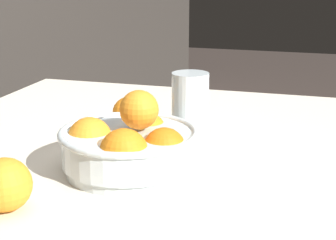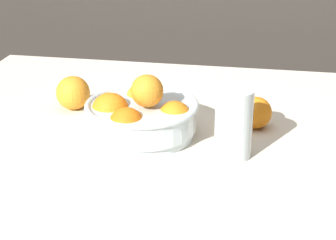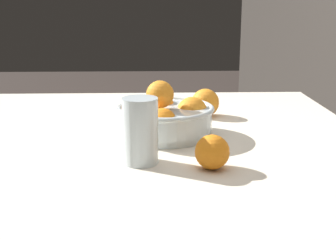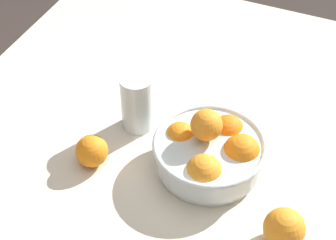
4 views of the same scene
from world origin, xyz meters
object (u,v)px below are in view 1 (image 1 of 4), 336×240
at_px(fruit_bowl, 129,146).
at_px(orange_loose_near_bowl, 5,185).
at_px(orange_loose_front, 129,113).
at_px(juice_glass, 190,111).

distance_m(fruit_bowl, orange_loose_near_bowl, 0.23).
relative_size(fruit_bowl, orange_loose_near_bowl, 3.00).
bearing_deg(fruit_bowl, orange_loose_near_bowl, 147.60).
height_order(fruit_bowl, orange_loose_near_bowl, fruit_bowl).
xyz_separation_m(fruit_bowl, orange_loose_front, (0.24, 0.09, -0.01)).
xyz_separation_m(juice_glass, orange_loose_front, (0.04, 0.15, -0.03)).
bearing_deg(fruit_bowl, juice_glass, -15.93).
distance_m(juice_glass, orange_loose_front, 0.15).
bearing_deg(orange_loose_near_bowl, fruit_bowl, -32.40).
bearing_deg(fruit_bowl, orange_loose_front, 20.38).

